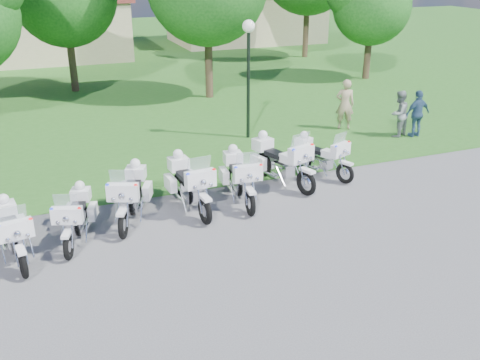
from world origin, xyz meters
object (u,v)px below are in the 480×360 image
object	(u,v)px
lamp_post	(249,50)
motorcycle_2	(131,194)
motorcycle_3	(189,183)
motorcycle_6	(321,155)
bystander_a	(345,105)
motorcycle_5	(280,160)
bystander_b	(399,114)
motorcycle_1	(76,215)
motorcycle_4	(240,176)
motorcycle_0	(12,231)
bystander_c	(417,114)

from	to	relation	value
lamp_post	motorcycle_2	bearing A→B (deg)	-135.76
lamp_post	motorcycle_3	bearing A→B (deg)	-126.44
motorcycle_6	bystander_a	bearing A→B (deg)	-150.92
lamp_post	bystander_a	bearing A→B (deg)	-5.06
motorcycle_6	lamp_post	size ratio (longest dim) A/B	0.50
motorcycle_6	motorcycle_5	bearing A→B (deg)	-14.46
bystander_b	motorcycle_1	bearing A→B (deg)	-3.88
motorcycle_4	motorcycle_2	bearing A→B (deg)	8.18
motorcycle_4	motorcycle_5	size ratio (longest dim) A/B	0.97
motorcycle_0	motorcycle_1	distance (m)	1.42
motorcycle_3	lamp_post	world-z (taller)	lamp_post
motorcycle_5	lamp_post	distance (m)	5.08
bystander_a	motorcycle_0	bearing A→B (deg)	51.49
motorcycle_4	lamp_post	xyz separation A→B (m)	(2.28, 5.02, 2.50)
motorcycle_4	bystander_c	size ratio (longest dim) A/B	1.41
motorcycle_3	motorcycle_6	bearing A→B (deg)	-174.38
motorcycle_2	bystander_c	xyz separation A→B (m)	(11.11, 2.97, 0.18)
motorcycle_4	bystander_c	world-z (taller)	bystander_c
motorcycle_6	lamp_post	xyz separation A→B (m)	(-0.68, 4.21, 2.56)
motorcycle_5	bystander_a	world-z (taller)	bystander_a
motorcycle_1	lamp_post	world-z (taller)	lamp_post
motorcycle_5	motorcycle_6	distance (m)	1.45
motorcycle_2	motorcycle_3	size ratio (longest dim) A/B	0.92
motorcycle_1	motorcycle_6	bearing A→B (deg)	-150.89
bystander_c	bystander_b	bearing A→B (deg)	-23.14
motorcycle_3	motorcycle_5	bearing A→B (deg)	-172.67
bystander_a	bystander_c	distance (m)	2.68
bystander_a	motorcycle_1	bearing A→B (deg)	52.82
lamp_post	bystander_a	world-z (taller)	lamp_post
motorcycle_0	motorcycle_3	xyz separation A→B (m)	(4.33, 1.06, 0.07)
motorcycle_4	bystander_b	world-z (taller)	bystander_b
motorcycle_0	motorcycle_2	xyz separation A→B (m)	(2.78, 0.96, 0.05)
bystander_c	bystander_a	bearing A→B (deg)	-44.22
motorcycle_3	motorcycle_6	distance (m)	4.46
motorcycle_6	lamp_post	world-z (taller)	lamp_post
bystander_c	lamp_post	bearing A→B (deg)	-22.00
motorcycle_3	bystander_c	bearing A→B (deg)	-168.14
motorcycle_3	bystander_b	bearing A→B (deg)	-165.57
bystander_b	motorcycle_3	bearing A→B (deg)	-2.45
bystander_a	bystander_b	world-z (taller)	bystander_a
motorcycle_1	motorcycle_3	bearing A→B (deg)	-149.15
motorcycle_6	motorcycle_4	bearing A→B (deg)	-6.00
motorcycle_1	motorcycle_6	world-z (taller)	motorcycle_6
bystander_b	bystander_c	bearing A→B (deg)	136.92
motorcycle_4	bystander_a	bearing A→B (deg)	-136.45
motorcycle_1	motorcycle_5	world-z (taller)	motorcycle_5
bystander_a	lamp_post	bearing A→B (deg)	20.69
motorcycle_4	bystander_c	distance (m)	8.62
motorcycle_3	bystander_c	world-z (taller)	bystander_c
bystander_b	bystander_c	size ratio (longest dim) A/B	0.99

